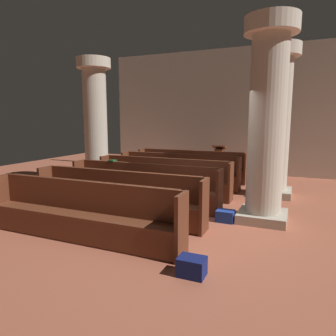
% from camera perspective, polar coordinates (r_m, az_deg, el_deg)
% --- Properties ---
extents(ground_plane, '(19.20, 19.20, 0.00)m').
position_cam_1_polar(ground_plane, '(6.10, 1.89, -9.90)').
color(ground_plane, '#AD5B42').
extents(back_wall, '(10.00, 0.16, 4.50)m').
position_cam_1_polar(back_wall, '(11.66, 13.01, 10.13)').
color(back_wall, beige).
rests_on(back_wall, ground).
extents(pew_row_0, '(3.63, 0.47, 0.96)m').
position_cam_1_polar(pew_row_0, '(10.13, 4.22, 0.64)').
color(pew_row_0, brown).
rests_on(pew_row_0, ground).
extents(pew_row_1, '(3.63, 0.46, 0.96)m').
position_cam_1_polar(pew_row_1, '(9.10, 1.94, -0.30)').
color(pew_row_1, brown).
rests_on(pew_row_1, ground).
extents(pew_row_2, '(3.63, 0.46, 0.96)m').
position_cam_1_polar(pew_row_2, '(8.08, -0.91, -1.47)').
color(pew_row_2, brown).
rests_on(pew_row_2, ground).
extents(pew_row_3, '(3.63, 0.46, 0.96)m').
position_cam_1_polar(pew_row_3, '(7.10, -4.57, -2.97)').
color(pew_row_3, brown).
rests_on(pew_row_3, ground).
extents(pew_row_4, '(3.63, 0.46, 0.96)m').
position_cam_1_polar(pew_row_4, '(6.16, -9.38, -4.92)').
color(pew_row_4, brown).
rests_on(pew_row_4, ground).
extents(pew_row_5, '(3.63, 0.47, 0.96)m').
position_cam_1_polar(pew_row_5, '(5.29, -15.90, -7.48)').
color(pew_row_5, brown).
rests_on(pew_row_5, ground).
extents(pillar_aisle_side, '(1.03, 1.03, 3.80)m').
position_cam_1_polar(pillar_aisle_side, '(8.35, 19.35, 8.47)').
color(pillar_aisle_side, '#B6AD9A').
rests_on(pillar_aisle_side, ground).
extents(pillar_far_side, '(1.03, 1.03, 3.80)m').
position_cam_1_polar(pillar_far_side, '(9.88, -13.31, 8.74)').
color(pillar_far_side, '#B6AD9A').
rests_on(pillar_far_side, ground).
extents(pillar_aisle_rear, '(0.98, 0.98, 3.80)m').
position_cam_1_polar(pillar_aisle_rear, '(6.13, 17.90, 8.53)').
color(pillar_aisle_rear, '#B6AD9A').
rests_on(pillar_aisle_rear, ground).
extents(lectern, '(0.48, 0.45, 1.08)m').
position_cam_1_polar(lectern, '(11.10, 9.42, 1.00)').
color(lectern, brown).
rests_on(lectern, ground).
extents(hymn_book, '(0.16, 0.19, 0.03)m').
position_cam_1_polar(hymn_book, '(7.65, -10.26, 1.36)').
color(hymn_book, '#194723').
rests_on(hymn_book, pew_row_3).
extents(kneeler_box_navy, '(0.35, 0.26, 0.24)m').
position_cam_1_polar(kneeler_box_navy, '(4.12, 4.42, -17.76)').
color(kneeler_box_navy, navy).
rests_on(kneeler_box_navy, ground).
extents(kneeler_box_blue, '(0.34, 0.27, 0.22)m').
position_cam_1_polar(kneeler_box_blue, '(6.18, 10.56, -8.73)').
color(kneeler_box_blue, navy).
rests_on(kneeler_box_blue, ground).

